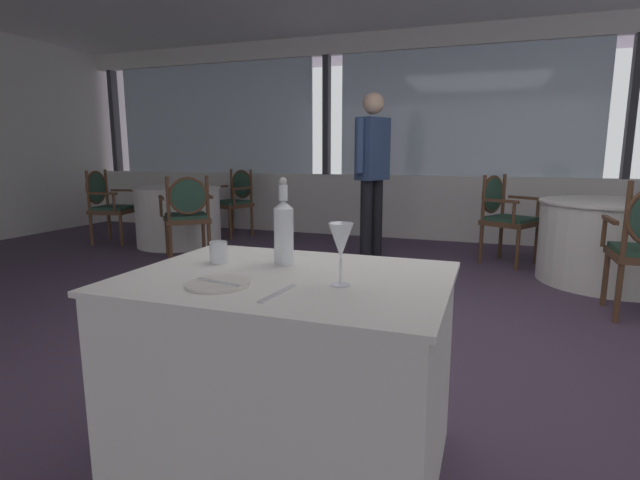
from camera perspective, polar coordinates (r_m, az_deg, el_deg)
The scene contains 16 objects.
ground_plane at distance 3.06m, azimuth 11.04°, elevation -12.05°, with size 15.13×15.13×0.00m, color #47384C.
window_wall_far at distance 6.55m, azimuth 16.42°, elevation 9.26°, with size 11.64×0.14×2.71m.
foreground_table at distance 1.81m, azimuth -3.76°, elevation -15.41°, with size 1.11×0.83×0.73m.
side_plate at distance 1.59m, azimuth -11.90°, elevation -5.09°, with size 0.21×0.21×0.01m, color silver.
butter_knife at distance 1.59m, azimuth -11.91°, elevation -4.91°, with size 0.18×0.02×0.00m, color silver.
dinner_fork at distance 1.47m, azimuth -5.03°, elevation -6.29°, with size 0.20×0.02×0.00m, color silver.
water_bottle at distance 1.83m, azimuth -4.31°, elevation 1.21°, with size 0.08×0.08×0.33m.
wine_glass at distance 1.52m, azimuth 2.48°, elevation -0.22°, with size 0.08×0.08×0.20m.
water_tumbler at distance 1.90m, azimuth -11.90°, elevation -1.41°, with size 0.07×0.07×0.08m, color white.
background_table_0 at distance 6.31m, azimuth -16.37°, elevation 2.72°, with size 1.06×1.06×0.73m.
dining_chair_0_0 at distance 6.88m, azimuth -9.99°, elevation 5.06°, with size 0.62×0.58×0.92m.
dining_chair_0_1 at distance 6.74m, azimuth -23.91°, elevation 4.22°, with size 0.55×0.60×0.94m.
dining_chair_0_2 at distance 5.35m, azimuth -15.42°, elevation 3.35°, with size 0.66×0.66×0.91m.
background_table_1 at distance 5.02m, azimuth 31.37°, elevation -0.23°, with size 1.27×1.27×0.73m.
dining_chair_1_0 at distance 5.40m, azimuth 20.85°, elevation 3.17°, with size 0.63×0.65×0.93m.
diner_person_1 at distance 5.22m, azimuth 6.21°, elevation 8.74°, with size 0.33×0.49×1.77m.
Camera 1 is at (0.39, -2.80, 1.15)m, focal length 27.07 mm.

